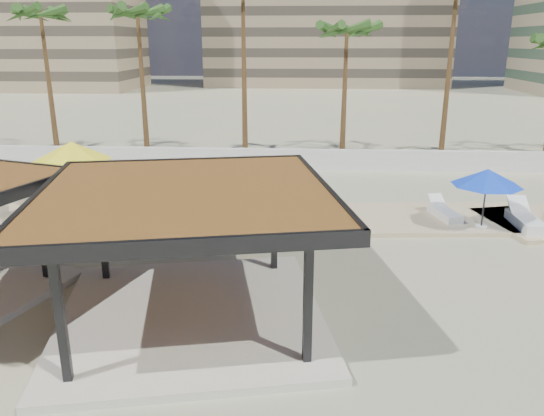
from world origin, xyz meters
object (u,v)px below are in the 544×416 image
(lounger_a, at_px, (129,217))
(lounger_b, at_px, (444,213))
(lounger_d, at_px, (525,221))
(pavilion_central, at_px, (188,244))

(lounger_a, relative_size, lounger_b, 1.08)
(lounger_b, height_order, lounger_d, lounger_d)
(pavilion_central, relative_size, lounger_d, 3.43)
(pavilion_central, bearing_deg, lounger_b, 33.20)
(pavilion_central, distance_m, lounger_a, 8.37)
(pavilion_central, xyz_separation_m, lounger_d, (11.51, 7.58, -1.75))
(pavilion_central, bearing_deg, lounger_a, 107.54)
(pavilion_central, distance_m, lounger_b, 12.29)
(pavilion_central, relative_size, lounger_a, 3.77)
(pavilion_central, xyz_separation_m, lounger_a, (-3.95, 7.16, -1.78))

